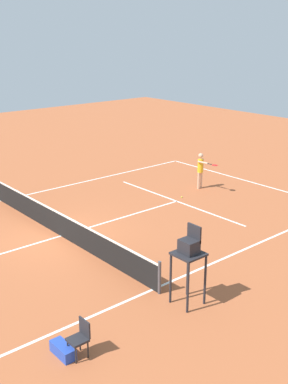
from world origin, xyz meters
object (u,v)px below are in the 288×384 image
(player_serving, at_px, (201,168))
(tennis_ball, at_px, (182,197))
(courtside_chair_near, at_px, (80,337))
(equipment_bag, at_px, (63,350))
(umpire_chair, at_px, (189,253))

(player_serving, relative_size, tennis_ball, 26.77)
(player_serving, distance_m, courtside_chair_near, 14.01)
(tennis_ball, relative_size, courtside_chair_near, 0.07)
(tennis_ball, relative_size, equipment_bag, 0.09)
(player_serving, xyz_separation_m, umpire_chair, (-7.26, 8.24, 0.51))
(equipment_bag, bearing_deg, tennis_ball, -58.12)
(player_serving, bearing_deg, tennis_ball, 8.62)
(player_serving, height_order, courtside_chair_near, player_serving)
(tennis_ball, bearing_deg, equipment_bag, 121.88)
(courtside_chair_near, height_order, equipment_bag, courtside_chair_near)
(umpire_chair, bearing_deg, courtside_chair_near, 90.27)
(umpire_chair, bearing_deg, equipment_bag, 86.27)
(tennis_ball, bearing_deg, umpire_chair, 136.39)
(courtside_chair_near, bearing_deg, player_serving, -58.70)
(player_serving, xyz_separation_m, equipment_bag, (-6.99, 12.29, -0.94))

